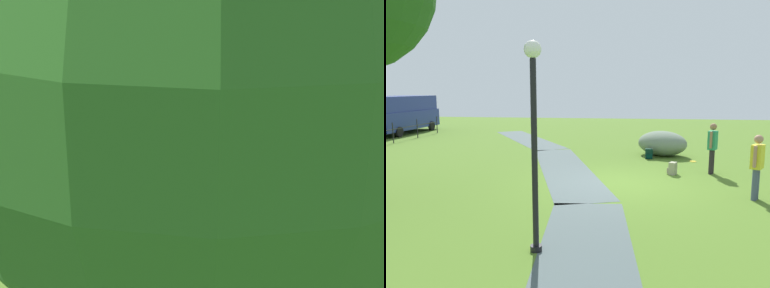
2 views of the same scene
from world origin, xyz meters
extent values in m
plane|color=#4C6F23|center=(0.00, 0.00, 0.00)|extent=(48.00, 48.00, 0.00)
cube|color=#455353|center=(1.79, 1.87, 0.00)|extent=(8.12, 3.94, 0.01)
sphere|color=#25571B|center=(-2.79, 6.11, 5.12)|extent=(4.08, 4.08, 4.08)
ellipsoid|color=slate|center=(4.80, -1.70, 0.51)|extent=(2.33, 2.53, 1.02)
cylinder|color=#445067|center=(-1.24, -3.36, 0.39)|extent=(0.13, 0.13, 0.79)
cylinder|color=#445067|center=(-1.11, -3.45, 0.39)|extent=(0.13, 0.13, 0.79)
cube|color=yellow|center=(-1.17, -3.41, 1.08)|extent=(0.43, 0.40, 0.59)
cylinder|color=#A87A5E|center=(-1.36, -3.29, 1.12)|extent=(0.08, 0.08, 0.53)
cylinder|color=#A87A5E|center=(-0.99, -3.53, 1.12)|extent=(0.08, 0.08, 0.53)
sphere|color=#A87A5E|center=(-1.17, -3.41, 1.52)|extent=(0.21, 0.21, 0.21)
cylinder|color=black|center=(1.55, -2.94, 0.40)|extent=(0.13, 0.13, 0.80)
cylinder|color=black|center=(1.70, -3.01, 0.40)|extent=(0.13, 0.13, 0.80)
cube|color=#278A58|center=(1.62, -2.98, 1.10)|extent=(0.43, 0.37, 0.60)
cylinder|color=#8E6849|center=(1.43, -2.88, 1.13)|extent=(0.08, 0.08, 0.53)
cylinder|color=#8E6849|center=(1.82, -3.07, 1.13)|extent=(0.08, 0.08, 0.53)
sphere|color=#8E6849|center=(1.62, -2.98, 1.54)|extent=(0.22, 0.22, 0.22)
cube|color=maroon|center=(-0.70, -4.22, 0.12)|extent=(0.15, 0.33, 0.24)
torus|color=maroon|center=(-0.70, -4.22, 0.30)|extent=(0.30, 0.30, 0.02)
cube|color=black|center=(4.00, -1.13, 0.20)|extent=(0.21, 0.28, 0.40)
cube|color=black|center=(3.87, -1.13, 0.12)|extent=(0.06, 0.20, 0.18)
cube|color=gray|center=(1.35, -1.72, 0.20)|extent=(0.34, 0.30, 0.40)
cube|color=gray|center=(1.41, -1.61, 0.12)|extent=(0.20, 0.14, 0.18)
cylinder|color=yellow|center=(3.61, -2.75, 0.01)|extent=(0.24, 0.24, 0.02)
camera|label=1|loc=(-4.34, 8.95, 6.10)|focal=40.24mm
camera|label=2|loc=(-10.49, -0.19, 2.72)|focal=34.33mm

